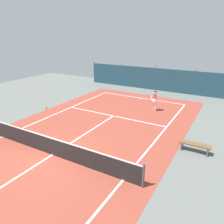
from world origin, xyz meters
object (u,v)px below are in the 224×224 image
at_px(tennis_net, 52,146).
at_px(parked_car, 157,78).
at_px(tennis_ball_near_player, 128,141).
at_px(tennis_ball_by_sideline, 121,110).
at_px(tennis_ball_midcourt, 110,108).
at_px(water_bottle, 46,108).
at_px(tennis_player, 155,99).
at_px(courtside_bench, 195,146).

xyz_separation_m(tennis_net, parked_car, (-0.76, 18.38, 0.33)).
bearing_deg(tennis_ball_near_player, tennis_ball_by_sideline, 121.43).
distance_m(tennis_ball_by_sideline, parked_car, 10.55).
xyz_separation_m(tennis_ball_midcourt, tennis_ball_by_sideline, (1.06, 0.04, 0.00)).
relative_size(tennis_net, tennis_ball_by_sideline, 153.33).
distance_m(tennis_ball_by_sideline, water_bottle, 6.20).
xyz_separation_m(tennis_ball_midcourt, water_bottle, (-4.43, -2.85, 0.09)).
relative_size(tennis_net, tennis_player, 6.17).
relative_size(tennis_ball_near_player, parked_car, 0.02).
distance_m(tennis_ball_near_player, parked_car, 15.55).
distance_m(tennis_ball_by_sideline, courtside_bench, 7.50).
bearing_deg(tennis_net, tennis_ball_near_player, 49.78).
bearing_deg(tennis_player, tennis_ball_by_sideline, 43.19).
height_order(tennis_player, courtside_bench, tennis_player).
bearing_deg(tennis_player, tennis_ball_midcourt, 36.04).
distance_m(tennis_ball_near_player, water_bottle, 8.50).
relative_size(tennis_ball_near_player, tennis_ball_by_sideline, 1.00).
bearing_deg(courtside_bench, tennis_net, -147.81).
xyz_separation_m(tennis_player, tennis_ball_by_sideline, (-2.35, -1.21, -0.93)).
bearing_deg(courtside_bench, tennis_player, 128.35).
relative_size(tennis_ball_by_sideline, water_bottle, 0.28).
xyz_separation_m(tennis_net, courtside_bench, (6.31, 3.97, -0.14)).
relative_size(tennis_ball_midcourt, water_bottle, 0.28).
xyz_separation_m(tennis_player, tennis_ball_midcourt, (-3.41, -1.25, -0.93)).
height_order(tennis_ball_by_sideline, parked_car, parked_car).
bearing_deg(tennis_net, tennis_ball_by_sideline, 90.60).
bearing_deg(tennis_ball_by_sideline, tennis_ball_near_player, -58.57).
bearing_deg(tennis_ball_near_player, tennis_net, -130.22).
bearing_deg(tennis_net, tennis_player, 75.99).
bearing_deg(water_bottle, tennis_player, 27.59).
bearing_deg(tennis_ball_midcourt, tennis_player, 20.06).
distance_m(tennis_ball_midcourt, parked_car, 10.58).
bearing_deg(tennis_ball_by_sideline, courtside_bench, -31.40).
bearing_deg(tennis_ball_near_player, tennis_ball_midcourt, 130.29).
bearing_deg(tennis_ball_midcourt, tennis_ball_by_sideline, 2.03).
distance_m(tennis_player, parked_car, 9.77).
distance_m(tennis_ball_midcourt, water_bottle, 5.27).
distance_m(tennis_ball_midcourt, courtside_bench, 8.40).
bearing_deg(tennis_ball_near_player, water_bottle, 168.19).
relative_size(tennis_ball_midcourt, tennis_ball_by_sideline, 1.00).
distance_m(tennis_net, parked_car, 18.40).
xyz_separation_m(tennis_net, tennis_ball_midcourt, (-1.14, 7.84, -0.48)).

